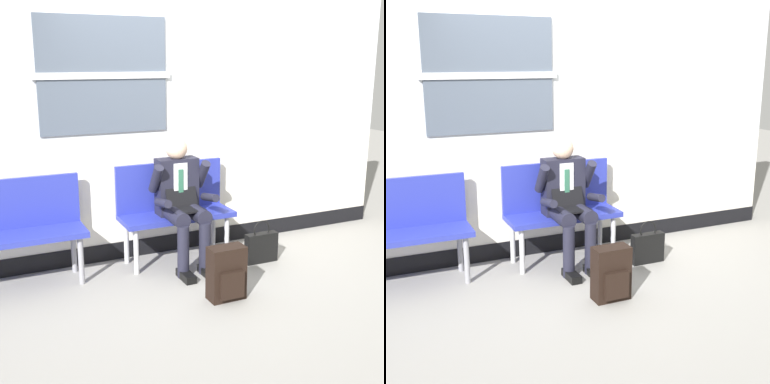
# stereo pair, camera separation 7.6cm
# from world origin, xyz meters

# --- Properties ---
(ground_plane) EXTENTS (18.00, 18.00, 0.00)m
(ground_plane) POSITION_xyz_m (0.00, 0.00, 0.00)
(ground_plane) COLOR gray
(station_wall) EXTENTS (5.08, 0.16, 3.01)m
(station_wall) POSITION_xyz_m (-0.01, 0.55, 1.49)
(station_wall) COLOR silver
(station_wall) RESTS_ON ground
(bench_with_person) EXTENTS (1.12, 0.42, 0.97)m
(bench_with_person) POSITION_xyz_m (-0.14, 0.28, 0.56)
(bench_with_person) COLOR #28339E
(bench_with_person) RESTS_ON ground
(bench_empty) EXTENTS (1.36, 0.42, 0.95)m
(bench_empty) POSITION_xyz_m (-1.74, 0.28, 0.56)
(bench_empty) COLOR #28339E
(bench_empty) RESTS_ON ground
(person_seated) EXTENTS (0.57, 0.70, 1.24)m
(person_seated) POSITION_xyz_m (-0.14, 0.07, 0.67)
(person_seated) COLOR #1E1E2D
(person_seated) RESTS_ON ground
(backpack) EXTENTS (0.31, 0.20, 0.46)m
(backpack) POSITION_xyz_m (-0.10, -0.76, 0.23)
(backpack) COLOR black
(backpack) RESTS_ON ground
(handbag) EXTENTS (0.34, 0.09, 0.43)m
(handbag) POSITION_xyz_m (0.60, -0.19, 0.16)
(handbag) COLOR black
(handbag) RESTS_ON ground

